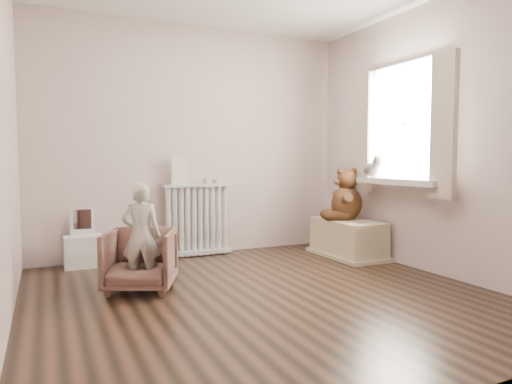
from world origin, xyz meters
name	(u,v)px	position (x,y,z in m)	size (l,w,h in m)	color
floor	(263,295)	(0.00, 0.00, 0.00)	(3.60, 3.60, 0.01)	black
back_wall	(195,141)	(0.00, 1.80, 1.30)	(3.60, 0.02, 2.60)	beige
front_wall	(444,110)	(0.00, -1.80, 1.30)	(3.60, 0.02, 2.60)	beige
left_wall	(2,126)	(-1.80, 0.00, 1.30)	(0.02, 3.60, 2.60)	beige
right_wall	(433,138)	(1.80, 0.00, 1.30)	(0.02, 3.60, 2.60)	beige
window	(407,124)	(1.76, 0.30, 1.45)	(0.03, 0.90, 1.10)	white
window_sill	(399,182)	(1.67, 0.30, 0.87)	(0.22, 1.10, 0.06)	silver
curtain_left	(444,126)	(1.65, -0.27, 1.39)	(0.06, 0.26, 1.30)	beige
curtain_right	(362,133)	(1.65, 0.87, 1.39)	(0.06, 0.26, 1.30)	beige
radiator	(197,222)	(-0.02, 1.68, 0.39)	(0.78, 0.15, 0.82)	silver
paper_doll	(179,171)	(-0.21, 1.68, 0.97)	(0.18, 0.02, 0.30)	beige
tin_a	(207,181)	(0.11, 1.68, 0.85)	(0.09, 0.09, 0.05)	#A59E8C
tin_b	(217,182)	(0.22, 1.68, 0.84)	(0.08, 0.08, 0.04)	#A59E8C
toy_vanity	(83,240)	(-1.23, 1.65, 0.28)	(0.37, 0.27, 0.58)	silver
armchair	(140,260)	(-0.86, 0.56, 0.25)	(0.54, 0.56, 0.51)	brown
child	(141,236)	(-0.86, 0.51, 0.46)	(0.32, 0.21, 0.89)	beige
toy_bench	(348,239)	(1.52, 0.93, 0.20)	(0.46, 0.88, 0.41)	beige
teddy_bear	(347,197)	(1.53, 0.98, 0.67)	(0.47, 0.36, 0.58)	#321B0D
plush_cat	(372,168)	(1.66, 0.70, 1.00)	(0.17, 0.28, 0.24)	#665E57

